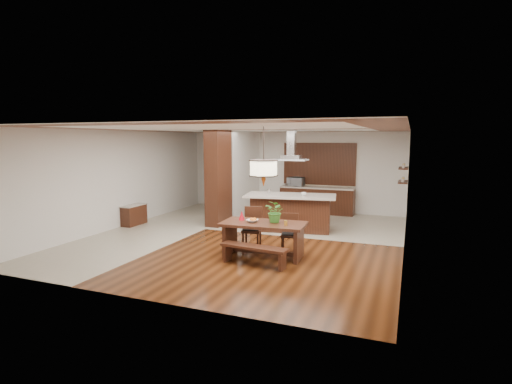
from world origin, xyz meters
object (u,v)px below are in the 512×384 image
at_px(dining_chair_right, 290,233).
at_px(foliage_plant, 276,212).
at_px(range_hood, 292,145).
at_px(pendant_lantern, 264,157).
at_px(dining_table, 263,232).
at_px(island_cup, 304,194).
at_px(dining_bench, 254,256).
at_px(fruit_bowl, 252,221).
at_px(hallway_console, 134,215).
at_px(dining_chair_left, 252,228).
at_px(kitchen_island, 291,212).
at_px(microwave, 296,182).

xyz_separation_m(dining_chair_right, foliage_plant, (-0.18, -0.50, 0.58)).
relative_size(dining_chair_right, range_hood, 0.99).
xyz_separation_m(pendant_lantern, foliage_plant, (0.25, 0.10, -1.22)).
relative_size(dining_table, island_cup, 14.84).
height_order(dining_bench, dining_chair_right, dining_chair_right).
height_order(dining_chair_right, island_cup, island_cup).
xyz_separation_m(fruit_bowl, range_hood, (0.10, 2.74, 1.66)).
height_order(foliage_plant, fruit_bowl, foliage_plant).
relative_size(dining_table, range_hood, 2.13).
xyz_separation_m(range_hood, island_cup, (0.41, -0.13, -1.36)).
relative_size(hallway_console, dining_chair_left, 0.89).
relative_size(dining_chair_left, dining_chair_right, 1.12).
bearing_deg(hallway_console, dining_table, -18.98).
xyz_separation_m(hallway_console, kitchen_island, (4.71, 1.02, 0.23)).
height_order(dining_chair_right, kitchen_island, kitchen_island).
bearing_deg(dining_chair_right, island_cup, 83.16).
bearing_deg(dining_table, range_hood, 93.29).
bearing_deg(range_hood, fruit_bowl, -92.02).
bearing_deg(hallway_console, pendant_lantern, -18.98).
distance_m(hallway_console, dining_bench, 5.44).
xyz_separation_m(hallway_console, foliage_plant, (5.11, -1.57, 0.71)).
bearing_deg(dining_bench, range_hood, 93.29).
relative_size(dining_bench, dining_chair_right, 1.67).
xyz_separation_m(dining_table, island_cup, (0.25, 2.57, 0.53)).
distance_m(dining_table, foliage_plant, 0.53).
distance_m(dining_bench, fruit_bowl, 0.91).
distance_m(pendant_lantern, range_hood, 2.71).
xyz_separation_m(hallway_console, pendant_lantern, (4.86, -1.67, 1.93)).
xyz_separation_m(foliage_plant, microwave, (-1.08, 5.53, 0.08)).
distance_m(pendant_lantern, kitchen_island, 3.19).
relative_size(foliage_plant, fruit_bowl, 2.01).
distance_m(hallway_console, dining_chair_left, 4.51).
distance_m(dining_table, fruit_bowl, 0.35).
height_order(kitchen_island, range_hood, range_hood).
relative_size(dining_chair_left, kitchen_island, 0.37).
distance_m(hallway_console, dining_chair_right, 5.41).
bearing_deg(kitchen_island, fruit_bowl, -101.26).
relative_size(fruit_bowl, microwave, 0.43).
relative_size(dining_chair_right, microwave, 1.55).
distance_m(fruit_bowl, kitchen_island, 2.76).
height_order(dining_table, dining_chair_right, dining_chair_right).
bearing_deg(fruit_bowl, microwave, 95.84).
bearing_deg(foliage_plant, range_hood, 98.84).
bearing_deg(range_hood, pendant_lantern, -86.71).
height_order(dining_bench, range_hood, range_hood).
bearing_deg(range_hood, dining_chair_left, -99.09).
height_order(island_cup, microwave, microwave).
height_order(dining_table, dining_bench, dining_table).
xyz_separation_m(dining_table, microwave, (-0.83, 5.63, 0.54)).
relative_size(dining_bench, island_cup, 11.48).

